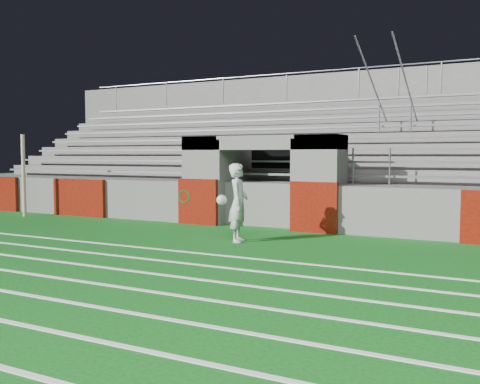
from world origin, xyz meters
The scene contains 6 objects.
ground centered at (0.00, 0.00, 0.00)m, with size 90.00×90.00×0.00m, color #0D5214.
field_post centered at (-8.06, 2.03, 1.37)m, with size 0.12×0.12×2.73m, color tan.
field_markings centered at (0.00, -5.00, 0.01)m, with size 28.00×8.09×0.01m.
stadium_structure centered at (0.00, 7.97, 1.49)m, with size 26.00×8.48×5.42m.
goalkeeper_with_ball centered at (0.71, 0.72, 0.93)m, with size 0.76×0.78×1.86m.
hose_coil centered at (-2.25, 2.93, 0.75)m, with size 0.51×0.14×0.60m.
Camera 1 is at (6.56, -10.40, 2.06)m, focal length 40.00 mm.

